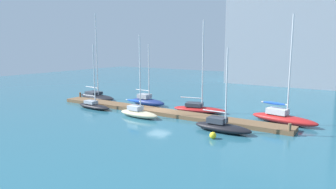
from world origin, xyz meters
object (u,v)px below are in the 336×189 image
object	(u,v)px
sailboat_5	(222,126)
harbor_building_distant	(285,37)
sailboat_0	(96,95)
sailboat_6	(283,117)
sailboat_3	(138,112)
sailboat_2	(147,101)
sailboat_1	(94,105)
sailboat_4	(199,108)
mooring_buoy_yellow	(213,135)

from	to	relation	value
sailboat_5	harbor_building_distant	distance (m)	43.32
sailboat_0	sailboat_6	size ratio (longest dim) A/B	1.14
harbor_building_distant	sailboat_3	bearing A→B (deg)	-98.33
sailboat_2	harbor_building_distant	xyz separation A→B (m)	(9.52, 35.77, 9.17)
sailboat_6	sailboat_2	bearing A→B (deg)	-169.84
sailboat_1	sailboat_6	xyz separation A→B (m)	(21.98, 5.60, 0.19)
sailboat_6	sailboat_4	bearing A→B (deg)	-169.41
sailboat_4	harbor_building_distant	xyz separation A→B (m)	(1.64, 35.83, 9.26)
sailboat_1	mooring_buoy_yellow	bearing A→B (deg)	-6.93
sailboat_5	sailboat_0	bearing A→B (deg)	165.93
sailboat_1	mooring_buoy_yellow	xyz separation A→B (m)	(18.17, -3.21, -0.17)
mooring_buoy_yellow	sailboat_6	bearing A→B (deg)	66.64
sailboat_5	mooring_buoy_yellow	bearing A→B (deg)	-83.89
sailboat_5	harbor_building_distant	size ratio (longest dim) A/B	0.36
sailboat_1	sailboat_3	world-z (taller)	sailboat_3
sailboat_2	mooring_buoy_yellow	bearing A→B (deg)	-30.26
mooring_buoy_yellow	sailboat_3	bearing A→B (deg)	165.54
sailboat_5	sailboat_1	bearing A→B (deg)	178.43
sailboat_0	sailboat_5	size ratio (longest dim) A/B	1.61
sailboat_2	mooring_buoy_yellow	size ratio (longest dim) A/B	13.80
sailboat_6	harbor_building_distant	world-z (taller)	harbor_building_distant
sailboat_1	mooring_buoy_yellow	world-z (taller)	sailboat_1
sailboat_4	sailboat_3	bearing A→B (deg)	-138.70
sailboat_3	sailboat_4	distance (m)	7.53
sailboat_2	sailboat_4	bearing A→B (deg)	1.76
sailboat_5	harbor_building_distant	bearing A→B (deg)	96.42
sailboat_2	sailboat_3	distance (m)	6.98
sailboat_2	sailboat_5	world-z (taller)	sailboat_2
sailboat_3	sailboat_6	xyz separation A→B (m)	(14.22, 6.12, 0.07)
sailboat_0	sailboat_4	xyz separation A→B (m)	(17.45, 0.10, 0.02)
sailboat_0	sailboat_1	distance (m)	7.51
sailboat_0	sailboat_6	bearing A→B (deg)	8.46
sailboat_1	sailboat_2	xyz separation A→B (m)	(4.37, 5.58, 0.14)
sailboat_0	sailboat_2	size ratio (longest dim) A/B	1.53
sailboat_0	mooring_buoy_yellow	xyz separation A→B (m)	(23.37, -8.63, -0.19)
sailboat_4	mooring_buoy_yellow	world-z (taller)	sailboat_4
sailboat_3	mooring_buoy_yellow	bearing A→B (deg)	-12.02
sailboat_3	mooring_buoy_yellow	distance (m)	10.76
sailboat_0	sailboat_4	world-z (taller)	sailboat_0
sailboat_0	harbor_building_distant	size ratio (longest dim) A/B	0.59
sailboat_4	mooring_buoy_yellow	bearing A→B (deg)	-67.85
sailboat_2	sailboat_4	xyz separation A→B (m)	(7.88, -0.07, -0.08)
sailboat_1	mooring_buoy_yellow	distance (m)	18.45
mooring_buoy_yellow	harbor_building_distant	world-z (taller)	harbor_building_distant
sailboat_5	sailboat_4	bearing A→B (deg)	133.08
sailboat_1	sailboat_4	size ratio (longest dim) A/B	0.75
sailboat_5	mooring_buoy_yellow	size ratio (longest dim) A/B	13.07
sailboat_0	harbor_building_distant	bearing A→B (deg)	70.10
sailboat_6	sailboat_5	bearing A→B (deg)	-112.17
sailboat_0	sailboat_6	xyz separation A→B (m)	(27.17, 0.18, 0.16)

